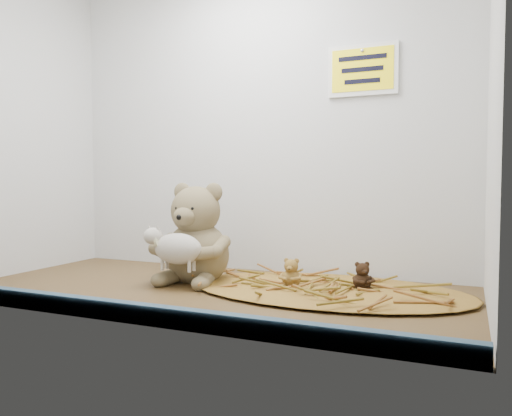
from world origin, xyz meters
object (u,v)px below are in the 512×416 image
at_px(toy_lamb, 178,249).
at_px(mini_teddy_tan, 291,271).
at_px(main_teddy, 197,233).
at_px(mini_teddy_brown, 362,274).

bearing_deg(toy_lamb, mini_teddy_tan, 18.73).
height_order(main_teddy, mini_teddy_brown, main_teddy).
relative_size(toy_lamb, mini_teddy_brown, 2.54).
distance_m(main_teddy, mini_teddy_brown, 0.43).
bearing_deg(mini_teddy_tan, main_teddy, 173.23).
xyz_separation_m(mini_teddy_tan, mini_teddy_brown, (0.16, 0.04, -0.00)).
distance_m(main_teddy, toy_lamb, 0.10).
relative_size(main_teddy, mini_teddy_tan, 3.76).
relative_size(mini_teddy_tan, mini_teddy_brown, 1.06).
xyz_separation_m(main_teddy, toy_lamb, (0.00, -0.09, -0.03)).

